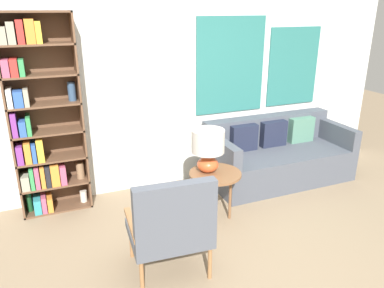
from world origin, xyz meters
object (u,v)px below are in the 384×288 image
object	(u,v)px
bookshelf	(40,122)
table_lamp	(208,147)
couch	(277,156)
side_table	(215,177)
armchair	(172,224)

from	to	relation	value
bookshelf	table_lamp	distance (m)	1.79
bookshelf	table_lamp	xyz separation A→B (m)	(1.58, -0.81, -0.22)
couch	side_table	xyz separation A→B (m)	(-1.21, -0.61, 0.17)
side_table	table_lamp	size ratio (longest dim) A/B	1.19
side_table	couch	bearing A→B (deg)	26.82
bookshelf	table_lamp	size ratio (longest dim) A/B	4.63
armchair	side_table	bearing A→B (deg)	44.23
armchair	table_lamp	xyz separation A→B (m)	(0.68, 0.78, 0.31)
couch	bookshelf	bearing A→B (deg)	174.68
table_lamp	couch	bearing A→B (deg)	23.38
armchair	couch	size ratio (longest dim) A/B	0.50
bookshelf	couch	world-z (taller)	bookshelf
side_table	table_lamp	world-z (taller)	table_lamp
armchair	couch	xyz separation A→B (m)	(1.95, 1.33, -0.20)
table_lamp	bookshelf	bearing A→B (deg)	152.71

